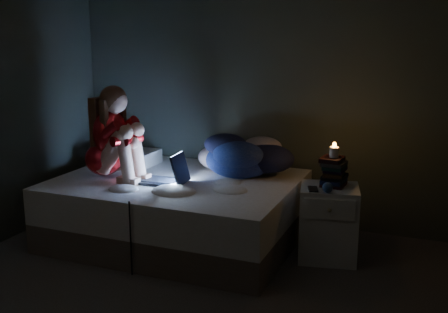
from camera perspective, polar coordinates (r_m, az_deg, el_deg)
The scene contains 12 objects.
floor at distance 3.67m, azimuth -6.88°, elevation -15.66°, with size 3.60×3.80×0.02m, color #393330.
wall_back at distance 5.00m, azimuth 3.44°, elevation 7.81°, with size 3.60×0.02×2.60m, color #3D413A.
bed at distance 4.64m, azimuth -4.96°, elevation -5.63°, with size 1.98×1.48×0.54m, color beige, non-canonical shape.
pillow at distance 5.13m, azimuth -9.66°, elevation -0.04°, with size 0.45×0.32×0.13m, color white.
woman at distance 4.61m, azimuth -12.73°, elevation 2.59°, with size 0.49×0.32×0.80m, color #7C0002, non-canonical shape.
laptop at distance 4.41m, azimuth -6.62°, elevation -1.14°, with size 0.38×0.27×0.27m, color black, non-canonical shape.
clothes_pile at distance 4.63m, azimuth 1.62°, elevation 0.31°, with size 0.63×0.50×0.38m, color navy, non-canonical shape.
nightstand at distance 4.31m, azimuth 11.04°, elevation -6.95°, with size 0.44×0.39×0.59m, color silver.
book_stack at distance 4.24m, azimuth 11.55°, elevation -1.51°, with size 0.19×0.25×0.23m, color black, non-canonical shape.
candle at distance 4.20m, azimuth 11.64°, elevation 0.56°, with size 0.07×0.07×0.08m, color beige.
phone at distance 4.15m, azimuth 9.19°, elevation -3.31°, with size 0.07×0.14×0.01m, color black.
blue_orb at distance 4.06m, azimuth 10.48°, elevation -3.23°, with size 0.08×0.08×0.08m, color navy.
Camera 1 is at (1.60, -2.81, 1.74)m, focal length 42.95 mm.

